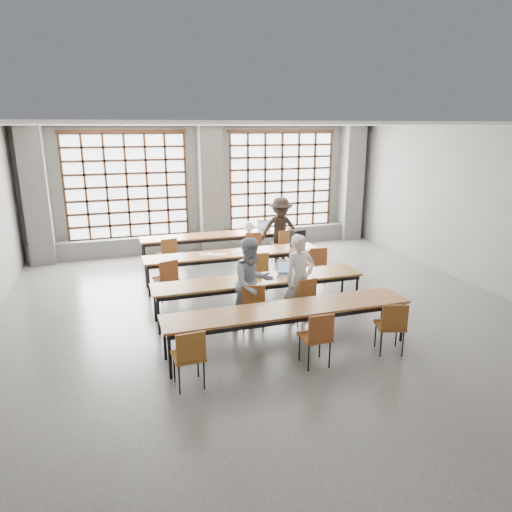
{
  "coord_description": "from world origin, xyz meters",
  "views": [
    {
      "loc": [
        -2.76,
        -7.49,
        3.47
      ],
      "look_at": [
        -0.19,
        0.4,
        1.11
      ],
      "focal_mm": 32.0,
      "sensor_mm": 36.0,
      "label": 1
    }
  ],
  "objects": [
    {
      "name": "student_male",
      "position": [
        0.41,
        -0.3,
        0.82
      ],
      "size": [
        0.65,
        0.47,
        1.64
      ],
      "primitive_type": "imported",
      "rotation": [
        0.0,
        0.0,
        0.14
      ],
      "color": "silver",
      "rests_on": "floor"
    },
    {
      "name": "wall_back",
      "position": [
        0.0,
        5.5,
        1.75
      ],
      "size": [
        10.0,
        0.0,
        10.0
      ],
      "primitive_type": "plane",
      "rotation": [
        1.57,
        0.0,
        0.0
      ],
      "color": "slate",
      "rests_on": "floor"
    },
    {
      "name": "window_left",
      "position": [
        -2.25,
        5.42,
        1.9
      ],
      "size": [
        3.32,
        0.12,
        3.0
      ],
      "color": "white",
      "rests_on": "wall_back"
    },
    {
      "name": "mouse",
      "position": [
        0.76,
        0.18,
        0.75
      ],
      "size": [
        0.1,
        0.07,
        0.04
      ],
      "primitive_type": "ellipsoid",
      "rotation": [
        0.0,
        0.0,
        -0.05
      ],
      "color": "white",
      "rests_on": "desk_row_c"
    },
    {
      "name": "laptop_back",
      "position": [
        1.25,
        4.11,
        0.79
      ],
      "size": [
        0.4,
        0.35,
        0.26
      ],
      "color": "silver",
      "rests_on": "desk_row_a"
    },
    {
      "name": "desk_row_d",
      "position": [
        -0.2,
        -1.31,
        0.66
      ],
      "size": [
        4.0,
        0.7,
        0.73
      ],
      "color": "brown",
      "rests_on": "floor"
    },
    {
      "name": "plastic_bag",
      "position": [
        0.8,
        4.05,
        0.87
      ],
      "size": [
        0.3,
        0.25,
        0.29
      ],
      "primitive_type": "ellipsoid",
      "rotation": [
        0.0,
        0.0,
        -0.2
      ],
      "color": "silver",
      "rests_on": "desk_row_a"
    },
    {
      "name": "green_box",
      "position": [
        -0.24,
        0.28,
        0.78
      ],
      "size": [
        0.27,
        0.17,
        0.09
      ],
      "primitive_type": "cube",
      "rotation": [
        0.0,
        0.0,
        -0.36
      ],
      "color": "green",
      "rests_on": "desk_row_c"
    },
    {
      "name": "floor",
      "position": [
        0.0,
        0.0,
        0.0
      ],
      "size": [
        11.0,
        11.0,
        0.0
      ],
      "primitive_type": "plane",
      "color": "#4F4F4C",
      "rests_on": "ground"
    },
    {
      "name": "red_pouch",
      "position": [
        -1.9,
        -1.86,
        0.5
      ],
      "size": [
        0.21,
        0.11,
        0.06
      ],
      "primitive_type": "cube",
      "rotation": [
        0.0,
        0.0,
        -0.17
      ],
      "color": "#B61631",
      "rests_on": "chair_near_left"
    },
    {
      "name": "chair_back_mid",
      "position": [
        0.69,
        3.37,
        0.54
      ],
      "size": [
        0.46,
        0.47,
        0.88
      ],
      "color": "maroon",
      "rests_on": "floor"
    },
    {
      "name": "column_left",
      "position": [
        -4.5,
        5.22,
        1.75
      ],
      "size": [
        0.6,
        0.55,
        3.5
      ],
      "primitive_type": "cube",
      "color": "#575754",
      "rests_on": "floor"
    },
    {
      "name": "paper_sheet_c",
      "position": [
        -0.08,
        2.12,
        0.73
      ],
      "size": [
        0.32,
        0.24,
        0.0
      ],
      "primitive_type": "cube",
      "rotation": [
        0.0,
        0.0,
        0.12
      ],
      "color": "white",
      "rests_on": "desk_row_b"
    },
    {
      "name": "desk_row_c",
      "position": [
        -0.19,
        0.2,
        0.66
      ],
      "size": [
        4.0,
        0.7,
        0.73
      ],
      "color": "brown",
      "rests_on": "floor"
    },
    {
      "name": "backpack",
      "position": [
        1.42,
        2.17,
        0.93
      ],
      "size": [
        0.37,
        0.29,
        0.4
      ],
      "primitive_type": "cube",
      "rotation": [
        0.0,
        0.0,
        0.31
      ],
      "color": "black",
      "rests_on": "desk_row_b"
    },
    {
      "name": "chair_front_left",
      "position": [
        -0.51,
        -0.43,
        0.54
      ],
      "size": [
        0.52,
        0.52,
        0.88
      ],
      "color": "brown",
      "rests_on": "floor"
    },
    {
      "name": "chair_mid_left",
      "position": [
        -1.76,
        1.49,
        0.54
      ],
      "size": [
        0.53,
        0.53,
        0.88
      ],
      "color": "brown",
      "rests_on": "floor"
    },
    {
      "name": "chair_near_mid",
      "position": [
        -0.0,
        -1.93,
        0.54
      ],
      "size": [
        0.42,
        0.43,
        0.88
      ],
      "color": "maroon",
      "rests_on": "floor"
    },
    {
      "name": "desk_row_b",
      "position": [
        -0.18,
        2.12,
        0.66
      ],
      "size": [
        4.0,
        0.7,
        0.73
      ],
      "color": "brown",
      "rests_on": "floor"
    },
    {
      "name": "chair_near_right",
      "position": [
        1.27,
        -1.93,
        0.54
      ],
      "size": [
        0.53,
        0.53,
        0.88
      ],
      "color": "brown",
      "rests_on": "floor"
    },
    {
      "name": "wall_right",
      "position": [
        5.0,
        0.0,
        1.75
      ],
      "size": [
        0.0,
        11.0,
        11.0
      ],
      "primitive_type": "plane",
      "rotation": [
        1.57,
        0.0,
        -1.57
      ],
      "color": "slate",
      "rests_on": "floor"
    },
    {
      "name": "chair_back_left",
      "position": [
        -1.49,
        3.37,
        0.54
      ],
      "size": [
        0.5,
        0.5,
        0.88
      ],
      "color": "brown",
      "rests_on": "floor"
    },
    {
      "name": "column_right",
      "position": [
        4.5,
        5.22,
        1.75
      ],
      "size": [
        0.6,
        0.55,
        3.5
      ],
      "primitive_type": "cube",
      "color": "#575754",
      "rests_on": "floor"
    },
    {
      "name": "paper_sheet_b",
      "position": [
        -0.48,
        2.07,
        0.73
      ],
      "size": [
        0.33,
        0.25,
        0.0
      ],
      "primitive_type": "cube",
      "rotation": [
        0.0,
        0.0,
        -0.15
      ],
      "color": "white",
      "rests_on": "desk_row_b"
    },
    {
      "name": "chair_front_right",
      "position": [
        0.43,
        -0.43,
        0.54
      ],
      "size": [
        0.51,
        0.51,
        0.88
      ],
      "color": "brown",
      "rests_on": "floor"
    },
    {
      "name": "chair_mid_right",
      "position": [
        1.61,
        1.49,
        0.54
      ],
      "size": [
        0.48,
        0.49,
        0.88
      ],
      "color": "brown",
      "rests_on": "floor"
    },
    {
      "name": "student_female",
      "position": [
        -0.49,
        -0.3,
        0.83
      ],
      "size": [
        0.93,
        0.79,
        1.65
      ],
      "primitive_type": "imported",
      "rotation": [
        0.0,
        0.0,
        0.23
      ],
      "color": "#19274B",
      "rests_on": "floor"
    },
    {
      "name": "window_right",
      "position": [
        2.25,
        5.42,
        1.9
      ],
      "size": [
        3.32,
        0.12,
        3.0
      ],
      "color": "white",
      "rests_on": "wall_back"
    },
    {
      "name": "phone",
      "position": [
        -0.01,
        0.1,
        0.74
      ],
      "size": [
        0.13,
        0.07,
        0.01
      ],
      "primitive_type": "cube",
      "rotation": [
        0.0,
        0.0,
        -0.09
      ],
      "color": "black",
      "rests_on": "desk_row_c"
    },
    {
      "name": "chair_mid_centre",
      "position": [
        0.21,
        1.49,
        0.54
      ],
      "size": [
        0.45,
        0.46,
        0.88
      ],
      "color": "brown",
      "rests_on": "floor"
    },
    {
      "name": "student_back",
      "position": [
        1.5,
        3.5,
        0.85
      ],
      "size": [
        1.18,
        0.79,
        1.7
      ],
      "primitive_type": "imported",
      "rotation": [
        0.0,
        0.0,
        -0.15
      ],
      "color": "black",
      "rests_on": "floor"
    },
    {
      "name": "paper_sheet_a",
      "position": [
        -0.78,
        2.17,
        0.73
      ],
      "size": [
        0.31,
        0.22,
        0.0
      ],
      "primitive_type": "cube",
      "rotation": [
        0.0,
        0.0,
        0.05
      ],
      "color": "white",
      "rests_on": "desk_row_b"
    },
    {
      "name": "chair_back_right",
      "position": [
        1.51,
        3.37,
        0.54
      ],
      "size": [
        0.5,
        0.5,
        0.88
      ],
      "color": "brown",
      "rests_on": "floor"
    },
    {
      "name": "ceiling",
      "position": [
        0.0,
        0.0,
        3.5
      ],
      "size": [
        11.0,
        11.0,
        0.0
      ],
      "primitive_type": "plane",
      "rotation": [
        3.14,
        0.0,
        0.0
      ],
      "color": "silver",
      "rests_on": "floor"
    },
    {
      "name": "column_mid",
      "position": [
        0.0,
        5.22,
        1.75
      ],
      "size": [
        0.6,
        0.55,
        3.5
      ],
      "primitive_type": "cube",
      "color": "#575754",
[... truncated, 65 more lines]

